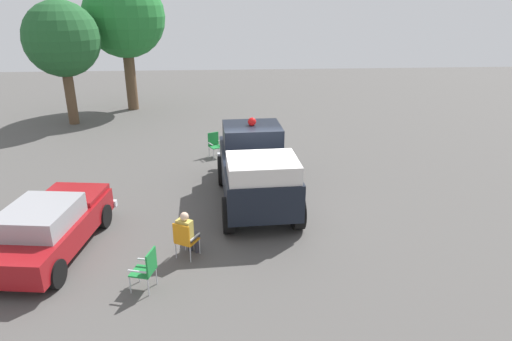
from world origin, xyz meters
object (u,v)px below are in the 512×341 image
at_px(classic_hot_rod, 50,226).
at_px(lawn_chair_spare, 147,267).
at_px(lawn_chair_by_car, 215,143).
at_px(oak_tree_left, 62,40).
at_px(lawn_chair_near_truck, 184,238).
at_px(spectator_seated, 187,232).
at_px(vintage_fire_truck, 255,167).
at_px(oak_tree_right, 124,17).

relative_size(classic_hot_rod, lawn_chair_spare, 4.48).
bearing_deg(lawn_chair_by_car, classic_hot_rod, 60.43).
bearing_deg(lawn_chair_by_car, oak_tree_left, -37.68).
height_order(lawn_chair_near_truck, lawn_chair_by_car, same).
distance_m(lawn_chair_by_car, oak_tree_left, 10.33).
relative_size(lawn_chair_by_car, spectator_seated, 0.79).
distance_m(lawn_chair_spare, oak_tree_left, 16.71).
distance_m(vintage_fire_truck, lawn_chair_by_car, 4.80).
bearing_deg(classic_hot_rod, lawn_chair_near_truck, 170.19).
distance_m(lawn_chair_by_car, lawn_chair_spare, 9.26).
bearing_deg(lawn_chair_near_truck, oak_tree_left, -63.17).
height_order(lawn_chair_by_car, spectator_seated, spectator_seated).
height_order(lawn_chair_near_truck, oak_tree_left, oak_tree_left).
height_order(classic_hot_rod, lawn_chair_near_truck, classic_hot_rod).
bearing_deg(lawn_chair_near_truck, vintage_fire_truck, -121.17).
distance_m(lawn_chair_near_truck, oak_tree_right, 18.16).
height_order(vintage_fire_truck, lawn_chair_by_car, vintage_fire_truck).
bearing_deg(lawn_chair_by_car, lawn_chair_spare, 81.43).
distance_m(vintage_fire_truck, classic_hot_rod, 6.20).
bearing_deg(lawn_chair_spare, spectator_seated, -120.60).
relative_size(vintage_fire_truck, oak_tree_left, 0.96).
height_order(lawn_chair_near_truck, lawn_chair_spare, same).
distance_m(vintage_fire_truck, oak_tree_left, 14.14).
xyz_separation_m(lawn_chair_by_car, oak_tree_left, (7.62, -5.88, 3.74)).
xyz_separation_m(lawn_chair_by_car, lawn_chair_spare, (1.38, 9.16, 0.00)).
xyz_separation_m(vintage_fire_truck, oak_tree_left, (9.01, -10.43, 3.14)).
bearing_deg(spectator_seated, oak_tree_right, -75.07).
bearing_deg(spectator_seated, lawn_chair_spare, 59.40).
height_order(spectator_seated, oak_tree_right, oak_tree_right).
height_order(lawn_chair_spare, oak_tree_left, oak_tree_left).
height_order(vintage_fire_truck, classic_hot_rod, vintage_fire_truck).
xyz_separation_m(vintage_fire_truck, oak_tree_right, (6.46, -13.61, 4.08)).
relative_size(classic_hot_rod, oak_tree_right, 0.60).
relative_size(lawn_chair_near_truck, spectator_seated, 0.79).
relative_size(spectator_seated, oak_tree_left, 0.21).
xyz_separation_m(vintage_fire_truck, classic_hot_rod, (5.54, 2.76, -0.45)).
distance_m(lawn_chair_near_truck, lawn_chair_spare, 1.45).
relative_size(vintage_fire_truck, oak_tree_right, 0.79).
bearing_deg(lawn_chair_spare, oak_tree_right, -78.55).
bearing_deg(classic_hot_rod, vintage_fire_truck, -153.55).
bearing_deg(classic_hot_rod, lawn_chair_spare, 146.14).
relative_size(lawn_chair_by_car, oak_tree_left, 0.16).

